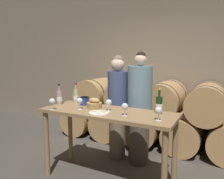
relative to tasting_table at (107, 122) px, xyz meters
The scene contains 16 objects.
stone_wall_back 2.24m from the tasting_table, 90.00° to the left, with size 10.00×0.12×3.20m.
barrel_stack 1.52m from the tasting_table, 90.00° to the left, with size 3.36×0.94×1.17m.
tasting_table is the anchor object (origin of this frame).
person_left 0.69m from the tasting_table, 105.66° to the left, with size 0.31×0.31×1.61m.
person_right 0.69m from the tasting_table, 75.39° to the left, with size 0.36×0.36×1.66m.
wine_bottle_red 0.66m from the tasting_table, 17.59° to the left, with size 0.08×0.08×0.30m.
wine_bottle_white 0.74m from the tasting_table, 159.44° to the left, with size 0.08×0.08×0.28m.
wine_bottle_rose 0.82m from the tasting_table, behind, with size 0.08×0.08×0.29m.
blue_crock 0.52m from the tasting_table, 160.31° to the left, with size 0.13×0.13×0.11m.
bread_basket 0.30m from the tasting_table, 164.01° to the left, with size 0.20×0.20×0.13m.
cheese_plate 0.22m from the tasting_table, 99.19° to the right, with size 0.24×0.24×0.04m.
wine_glass_far_left 0.74m from the tasting_table, 157.35° to the right, with size 0.08×0.08×0.15m.
wine_glass_left 0.44m from the tasting_table, 167.01° to the right, with size 0.08×0.08×0.15m.
wine_glass_center 0.25m from the tasting_table, ahead, with size 0.08×0.08×0.15m.
wine_glass_right 0.39m from the tasting_table, 21.23° to the right, with size 0.08×0.08×0.15m.
wine_glass_far_right 0.72m from the tasting_table, 10.50° to the right, with size 0.08×0.08×0.15m.
Camera 1 is at (1.25, -2.29, 1.57)m, focal length 35.00 mm.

